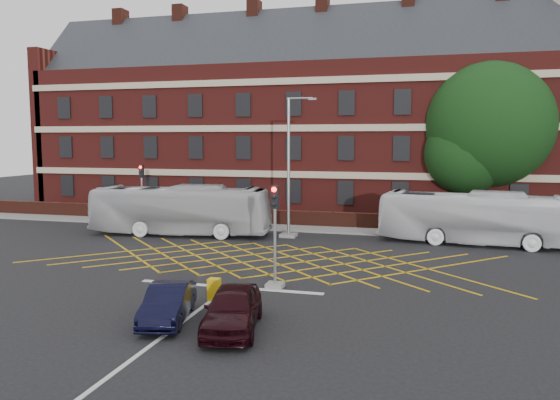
% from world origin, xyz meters
% --- Properties ---
extents(ground, '(120.00, 120.00, 0.00)m').
position_xyz_m(ground, '(0.00, 0.00, 0.00)').
color(ground, black).
rests_on(ground, ground).
extents(victorian_building, '(51.00, 12.17, 20.40)m').
position_xyz_m(victorian_building, '(0.25, 22.00, 7.84)').
color(victorian_building, '#5D1B18').
rests_on(victorian_building, ground).
extents(boundary_wall, '(56.00, 0.50, 1.10)m').
position_xyz_m(boundary_wall, '(0.00, 13.00, 0.55)').
color(boundary_wall, '#461B12').
rests_on(boundary_wall, ground).
extents(far_pavement, '(60.00, 3.00, 0.12)m').
position_xyz_m(far_pavement, '(0.00, 12.00, 0.06)').
color(far_pavement, slate).
rests_on(far_pavement, ground).
extents(box_junction_hatching, '(8.22, 8.22, 0.02)m').
position_xyz_m(box_junction_hatching, '(0.00, 2.00, 0.01)').
color(box_junction_hatching, '#CC990C').
rests_on(box_junction_hatching, ground).
extents(stop_line, '(8.00, 0.30, 0.02)m').
position_xyz_m(stop_line, '(0.00, -3.50, 0.01)').
color(stop_line, silver).
rests_on(stop_line, ground).
extents(centre_line, '(0.15, 14.00, 0.02)m').
position_xyz_m(centre_line, '(0.00, -10.00, 0.01)').
color(centre_line, silver).
rests_on(centre_line, ground).
extents(bus_left, '(11.78, 3.80, 3.22)m').
position_xyz_m(bus_left, '(-7.46, 7.56, 1.61)').
color(bus_left, silver).
rests_on(bus_left, ground).
extents(bus_right, '(11.44, 3.92, 3.12)m').
position_xyz_m(bus_right, '(10.70, 9.14, 1.56)').
color(bus_right, silver).
rests_on(bus_right, ground).
extents(car_navy, '(2.17, 3.95, 1.23)m').
position_xyz_m(car_navy, '(-0.53, -8.03, 0.62)').
color(car_navy, black).
rests_on(car_navy, ground).
extents(car_maroon, '(2.47, 4.41, 1.42)m').
position_xyz_m(car_maroon, '(1.89, -8.29, 0.71)').
color(car_maroon, black).
rests_on(car_maroon, ground).
extents(deciduous_tree, '(8.87, 8.87, 11.60)m').
position_xyz_m(deciduous_tree, '(11.89, 16.81, 6.55)').
color(deciduous_tree, black).
rests_on(deciduous_tree, ground).
extents(traffic_light_near, '(0.70, 0.70, 4.27)m').
position_xyz_m(traffic_light_near, '(1.86, -3.09, 1.76)').
color(traffic_light_near, slate).
rests_on(traffic_light_near, ground).
extents(traffic_light_far, '(0.70, 0.70, 4.27)m').
position_xyz_m(traffic_light_far, '(-12.52, 11.72, 1.76)').
color(traffic_light_far, slate).
rests_on(traffic_light_far, ground).
extents(street_lamp, '(2.25, 1.00, 8.71)m').
position_xyz_m(street_lamp, '(-0.48, 8.67, 2.98)').
color(street_lamp, slate).
rests_on(street_lamp, ground).
extents(direction_signs, '(1.10, 0.16, 2.20)m').
position_xyz_m(direction_signs, '(-13.74, 10.87, 1.38)').
color(direction_signs, gray).
rests_on(direction_signs, ground).
extents(utility_cabinet, '(0.44, 0.38, 0.86)m').
position_xyz_m(utility_cabinet, '(0.09, -5.42, 0.43)').
color(utility_cabinet, '#E7B40D').
rests_on(utility_cabinet, ground).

